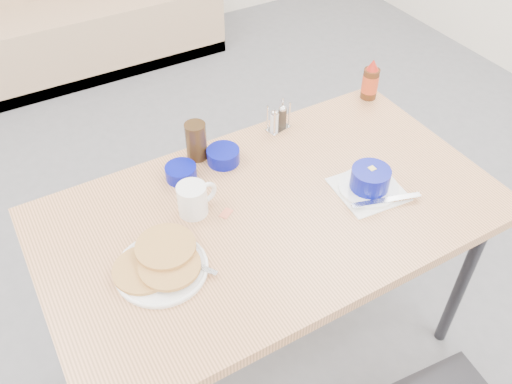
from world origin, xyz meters
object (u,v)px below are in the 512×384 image
dining_table (271,223)px  butter_bowl (223,156)px  booth_bench (71,16)px  syrup_bottle (370,81)px  condiment_caddy (278,120)px  pancake_plate (161,264)px  amber_tumbler (196,141)px  grits_setting (370,182)px  creamer_bowl (181,173)px  coffee_mug (194,199)px

dining_table → butter_bowl: (-0.02, 0.27, 0.09)m
booth_bench → syrup_bottle: (0.64, -2.19, 0.48)m
condiment_caddy → pancake_plate: bearing=-160.0°
pancake_plate → amber_tumbler: 0.49m
grits_setting → creamer_bowl: bearing=144.5°
condiment_caddy → syrup_bottle: (0.41, -0.00, 0.03)m
dining_table → creamer_bowl: size_ratio=13.81×
booth_bench → grits_setting: bearing=-83.3°
coffee_mug → condiment_caddy: bearing=28.0°
pancake_plate → coffee_mug: (0.17, 0.16, 0.03)m
creamer_bowl → syrup_bottle: 0.83m
creamer_bowl → pancake_plate: bearing=-122.5°
butter_bowl → condiment_caddy: size_ratio=1.05×
grits_setting → syrup_bottle: syrup_bottle is taller
dining_table → creamer_bowl: 0.33m
booth_bench → pancake_plate: booth_bench is taller
booth_bench → coffee_mug: booth_bench is taller
creamer_bowl → butter_bowl: bearing=2.0°
booth_bench → grits_setting: 2.67m
condiment_caddy → syrup_bottle: bearing=-12.4°
coffee_mug → amber_tumbler: amber_tumbler is taller
amber_tumbler → creamer_bowl: bearing=-141.6°
amber_tumbler → dining_table: bearing=-75.3°
pancake_plate → condiment_caddy: 0.73m
condiment_caddy → dining_table: bearing=-136.6°
butter_bowl → condiment_caddy: condiment_caddy is taller
dining_table → grits_setting: grits_setting is taller
pancake_plate → syrup_bottle: syrup_bottle is taller
creamer_bowl → butter_bowl: (0.16, 0.01, 0.00)m
syrup_bottle → creamer_bowl: bearing=-174.9°
coffee_mug → butter_bowl: size_ratio=1.20×
booth_bench → amber_tumbler: 2.25m
booth_bench → butter_bowl: bearing=-90.6°
dining_table → coffee_mug: 0.26m
creamer_bowl → condiment_caddy: (0.41, 0.07, 0.01)m
booth_bench → condiment_caddy: (0.23, -2.19, 0.45)m
amber_tumbler → syrup_bottle: syrup_bottle is taller
pancake_plate → coffee_mug: size_ratio=1.95×
booth_bench → condiment_caddy: booth_bench is taller
pancake_plate → condiment_caddy: bearing=32.4°
booth_bench → condiment_caddy: bearing=-84.0°
butter_bowl → grits_setting: bearing=-46.7°
pancake_plate → grits_setting: size_ratio=1.12×
dining_table → pancake_plate: 0.39m
syrup_bottle → amber_tumbler: bearing=180.0°
booth_bench → creamer_bowl: (-0.18, -2.27, 0.43)m
dining_table → pancake_plate: (-0.38, -0.05, 0.08)m
booth_bench → syrup_bottle: bearing=-73.7°
booth_bench → syrup_bottle: booth_bench is taller
amber_tumbler → butter_bowl: bearing=-46.4°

